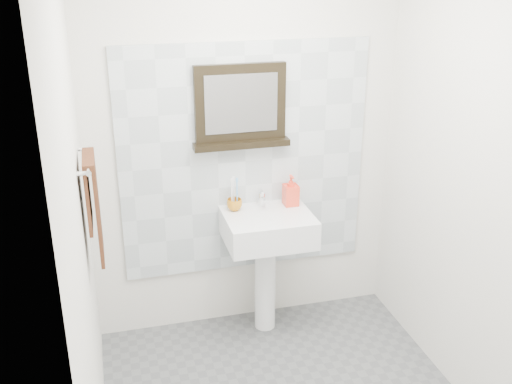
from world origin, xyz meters
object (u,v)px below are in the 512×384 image
at_px(soap_dispenser, 291,190).
at_px(hand_towel, 93,200).
at_px(pedestal_sink, 267,240).
at_px(framed_mirror, 240,108).
at_px(toothbrush_cup, 234,205).

relative_size(soap_dispenser, hand_towel, 0.37).
height_order(pedestal_sink, hand_towel, hand_towel).
distance_m(pedestal_sink, hand_towel, 1.24).
height_order(pedestal_sink, framed_mirror, framed_mirror).
bearing_deg(soap_dispenser, toothbrush_cup, 177.92).
height_order(pedestal_sink, soap_dispenser, soap_dispenser).
bearing_deg(soap_dispenser, hand_towel, -157.90).
height_order(pedestal_sink, toothbrush_cup, pedestal_sink).
bearing_deg(framed_mirror, toothbrush_cup, -129.81).
bearing_deg(framed_mirror, pedestal_sink, -56.14).
relative_size(pedestal_sink, hand_towel, 1.75).
bearing_deg(framed_mirror, soap_dispenser, -14.97).
xyz_separation_m(pedestal_sink, framed_mirror, (-0.12, 0.19, 0.83)).
relative_size(toothbrush_cup, framed_mirror, 0.16).
height_order(toothbrush_cup, soap_dispenser, soap_dispenser).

